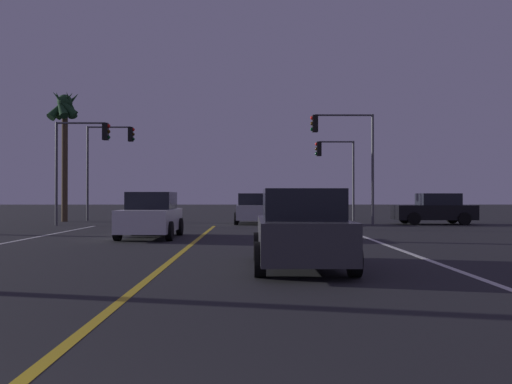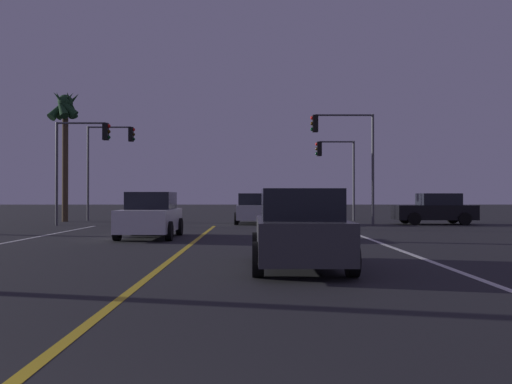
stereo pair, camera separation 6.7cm
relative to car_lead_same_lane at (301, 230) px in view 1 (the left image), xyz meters
name	(u,v)px [view 1 (the left image)]	position (x,y,z in m)	size (l,w,h in m)	color
lane_edge_right	(446,266)	(3.22, 0.30, -0.82)	(0.16, 32.88, 0.01)	silver
lane_center_divider	(164,267)	(-2.99, 0.30, -0.82)	(0.16, 32.88, 0.01)	gold
car_lead_same_lane	(301,230)	(0.00, 0.00, 0.00)	(2.02, 4.30, 1.70)	black
car_crossing_side	(435,209)	(9.01, 18.31, 0.00)	(4.30, 2.02, 1.70)	black
car_ahead_far	(253,209)	(-0.98, 19.19, 0.00)	(2.02, 4.30, 1.70)	black
car_oncoming	(151,216)	(-4.80, 8.71, 0.00)	(2.02, 4.30, 1.70)	black
traffic_light_near_right	(344,143)	(3.82, 17.24, 3.54)	(3.38, 0.36, 5.89)	#4C4C51
traffic_light_near_left	(82,149)	(-9.99, 17.24, 3.22)	(2.90, 0.36, 5.45)	#4C4C51
traffic_light_far_right	(335,162)	(4.18, 22.74, 2.90)	(2.49, 0.36, 5.02)	#4C4C51
traffic_light_far_left	(109,151)	(-9.98, 22.74, 3.54)	(3.02, 0.36, 5.93)	#4C4C51
palm_tree_left_far	(65,115)	(-12.43, 21.71, 5.64)	(2.09, 2.10, 8.17)	#473826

